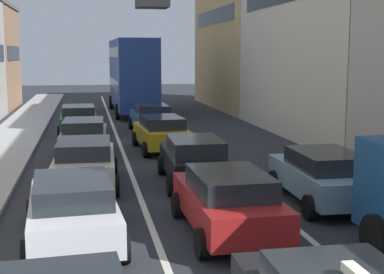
{
  "coord_description": "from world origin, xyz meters",
  "views": [
    {
      "loc": [
        -3.14,
        -4.33,
        4.13
      ],
      "look_at": [
        0.0,
        12.0,
        1.6
      ],
      "focal_mm": 51.37,
      "sensor_mm": 36.0,
      "label": 1
    }
  ],
  "objects_px": {
    "sedan_left_lane_third": "(85,162)",
    "coupe_centre_lane_fourth": "(161,132)",
    "sedan_left_lane_fourth": "(84,136)",
    "bus_mid_queue_primary": "(132,73)",
    "sedan_centre_lane_second": "(228,200)",
    "sedan_left_lane_fifth": "(79,119)",
    "wagon_left_lane_second": "(73,208)",
    "hatchback_centre_lane_third": "(195,159)",
    "sedan_right_lane_behind_truck": "(323,175)",
    "sedan_centre_lane_fifth": "(151,117)"
  },
  "relations": [
    {
      "from": "coupe_centre_lane_fourth",
      "to": "sedan_left_lane_fifth",
      "type": "height_order",
      "value": "same"
    },
    {
      "from": "sedan_centre_lane_second",
      "to": "sedan_left_lane_fourth",
      "type": "distance_m",
      "value": 11.24
    },
    {
      "from": "hatchback_centre_lane_third",
      "to": "sedan_right_lane_behind_truck",
      "type": "height_order",
      "value": "same"
    },
    {
      "from": "sedan_centre_lane_second",
      "to": "sedan_left_lane_fourth",
      "type": "xyz_separation_m",
      "value": [
        -3.27,
        10.76,
        0.0
      ]
    },
    {
      "from": "hatchback_centre_lane_third",
      "to": "sedan_left_lane_third",
      "type": "relative_size",
      "value": 1.0
    },
    {
      "from": "sedan_left_lane_fourth",
      "to": "sedan_left_lane_fifth",
      "type": "height_order",
      "value": "same"
    },
    {
      "from": "coupe_centre_lane_fourth",
      "to": "bus_mid_queue_primary",
      "type": "distance_m",
      "value": 15.0
    },
    {
      "from": "sedan_left_lane_fourth",
      "to": "bus_mid_queue_primary",
      "type": "height_order",
      "value": "bus_mid_queue_primary"
    },
    {
      "from": "coupe_centre_lane_fourth",
      "to": "sedan_centre_lane_fifth",
      "type": "relative_size",
      "value": 1.01
    },
    {
      "from": "wagon_left_lane_second",
      "to": "hatchback_centre_lane_third",
      "type": "bearing_deg",
      "value": -39.82
    },
    {
      "from": "sedan_left_lane_fourth",
      "to": "sedan_centre_lane_fifth",
      "type": "relative_size",
      "value": 1.0
    },
    {
      "from": "sedan_left_lane_third",
      "to": "sedan_left_lane_fifth",
      "type": "height_order",
      "value": "same"
    },
    {
      "from": "wagon_left_lane_second",
      "to": "bus_mid_queue_primary",
      "type": "relative_size",
      "value": 0.42
    },
    {
      "from": "bus_mid_queue_primary",
      "to": "coupe_centre_lane_fourth",
      "type": "bearing_deg",
      "value": 179.33
    },
    {
      "from": "coupe_centre_lane_fourth",
      "to": "sedan_left_lane_fourth",
      "type": "distance_m",
      "value": 3.29
    },
    {
      "from": "sedan_centre_lane_fifth",
      "to": "sedan_right_lane_behind_truck",
      "type": "distance_m",
      "value": 15.07
    },
    {
      "from": "hatchback_centre_lane_third",
      "to": "sedan_left_lane_fifth",
      "type": "relative_size",
      "value": 1.01
    },
    {
      "from": "sedan_left_lane_fifth",
      "to": "bus_mid_queue_primary",
      "type": "height_order",
      "value": "bus_mid_queue_primary"
    },
    {
      "from": "sedan_left_lane_third",
      "to": "sedan_centre_lane_fifth",
      "type": "bearing_deg",
      "value": -14.48
    },
    {
      "from": "sedan_left_lane_fifth",
      "to": "sedan_left_lane_fourth",
      "type": "bearing_deg",
      "value": -178.24
    },
    {
      "from": "hatchback_centre_lane_third",
      "to": "bus_mid_queue_primary",
      "type": "relative_size",
      "value": 0.41
    },
    {
      "from": "sedan_left_lane_fourth",
      "to": "sedan_left_lane_fifth",
      "type": "xyz_separation_m",
      "value": [
        -0.29,
        6.12,
        0.0
      ]
    },
    {
      "from": "coupe_centre_lane_fourth",
      "to": "sedan_centre_lane_fifth",
      "type": "xyz_separation_m",
      "value": [
        0.21,
        5.58,
        0.0
      ]
    },
    {
      "from": "bus_mid_queue_primary",
      "to": "sedan_centre_lane_second",
      "type": "bearing_deg",
      "value": 179.38
    },
    {
      "from": "sedan_centre_lane_second",
      "to": "sedan_centre_lane_fifth",
      "type": "height_order",
      "value": "same"
    },
    {
      "from": "sedan_left_lane_third",
      "to": "sedan_left_lane_fifth",
      "type": "relative_size",
      "value": 1.01
    },
    {
      "from": "sedan_right_lane_behind_truck",
      "to": "sedan_left_lane_third",
      "type": "bearing_deg",
      "value": 65.49
    },
    {
      "from": "sedan_centre_lane_fifth",
      "to": "sedan_centre_lane_second",
      "type": "bearing_deg",
      "value": 177.62
    },
    {
      "from": "hatchback_centre_lane_third",
      "to": "coupe_centre_lane_fourth",
      "type": "height_order",
      "value": "same"
    },
    {
      "from": "sedan_centre_lane_second",
      "to": "bus_mid_queue_primary",
      "type": "bearing_deg",
      "value": -0.67
    },
    {
      "from": "hatchback_centre_lane_third",
      "to": "sedan_right_lane_behind_truck",
      "type": "xyz_separation_m",
      "value": [
        3.05,
        -2.98,
        0.0
      ]
    },
    {
      "from": "wagon_left_lane_second",
      "to": "sedan_centre_lane_fifth",
      "type": "bearing_deg",
      "value": -15.85
    },
    {
      "from": "sedan_left_lane_fifth",
      "to": "sedan_right_lane_behind_truck",
      "type": "distance_m",
      "value": 16.32
    },
    {
      "from": "sedan_left_lane_fourth",
      "to": "hatchback_centre_lane_third",
      "type": "bearing_deg",
      "value": -146.63
    },
    {
      "from": "sedan_left_lane_third",
      "to": "coupe_centre_lane_fourth",
      "type": "relative_size",
      "value": 0.99
    },
    {
      "from": "wagon_left_lane_second",
      "to": "sedan_centre_lane_fifth",
      "type": "height_order",
      "value": "same"
    },
    {
      "from": "sedan_left_lane_third",
      "to": "sedan_right_lane_behind_truck",
      "type": "distance_m",
      "value": 7.25
    },
    {
      "from": "sedan_left_lane_fourth",
      "to": "sedan_centre_lane_second",
      "type": "bearing_deg",
      "value": -160.99
    },
    {
      "from": "sedan_left_lane_third",
      "to": "coupe_centre_lane_fourth",
      "type": "distance_m",
      "value": 6.77
    },
    {
      "from": "hatchback_centre_lane_third",
      "to": "sedan_left_lane_fifth",
      "type": "height_order",
      "value": "same"
    },
    {
      "from": "sedan_left_lane_fourth",
      "to": "sedan_right_lane_behind_truck",
      "type": "relative_size",
      "value": 1.0
    },
    {
      "from": "hatchback_centre_lane_third",
      "to": "coupe_centre_lane_fourth",
      "type": "bearing_deg",
      "value": 4.02
    },
    {
      "from": "sedan_left_lane_fifth",
      "to": "sedan_right_lane_behind_truck",
      "type": "bearing_deg",
      "value": -156.23
    },
    {
      "from": "sedan_centre_lane_second",
      "to": "sedan_centre_lane_fifth",
      "type": "xyz_separation_m",
      "value": [
        0.19,
        16.8,
        0.0
      ]
    },
    {
      "from": "wagon_left_lane_second",
      "to": "bus_mid_queue_primary",
      "type": "xyz_separation_m",
      "value": [
        3.48,
        26.09,
        2.03
      ]
    },
    {
      "from": "wagon_left_lane_second",
      "to": "sedan_left_lane_fifth",
      "type": "xyz_separation_m",
      "value": [
        -0.07,
        16.88,
        0.0
      ]
    },
    {
      "from": "sedan_centre_lane_fifth",
      "to": "coupe_centre_lane_fourth",
      "type": "bearing_deg",
      "value": 176.14
    },
    {
      "from": "sedan_left_lane_third",
      "to": "coupe_centre_lane_fourth",
      "type": "xyz_separation_m",
      "value": [
        3.22,
        5.95,
        0.0
      ]
    },
    {
      "from": "sedan_centre_lane_fifth",
      "to": "bus_mid_queue_primary",
      "type": "bearing_deg",
      "value": -0.48
    },
    {
      "from": "sedan_centre_lane_second",
      "to": "sedan_centre_lane_fifth",
      "type": "relative_size",
      "value": 0.99
    }
  ]
}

